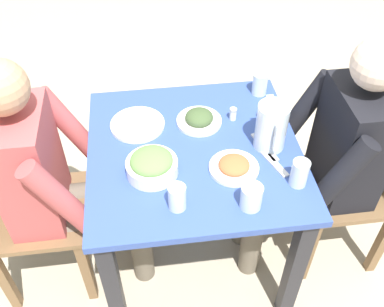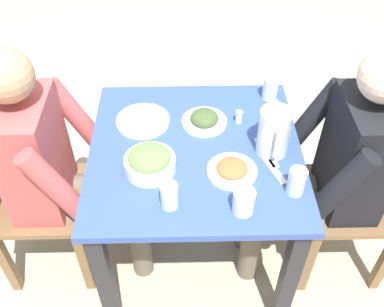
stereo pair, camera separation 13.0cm
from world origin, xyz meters
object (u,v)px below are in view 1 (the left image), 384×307
Objects in this scene: water_glass_near_right at (300,173)px; water_glass_far_right at (270,113)px; dining_table at (194,171)px; salt_shaker at (233,114)px; water_glass_far_left at (177,197)px; chair_near at (14,206)px; plate_rice_curry at (234,166)px; salad_bowl at (152,165)px; water_pitcher at (271,126)px; plate_dolmas at (199,119)px; water_glass_center at (251,197)px; water_glass_near_left at (260,84)px; plate_yoghurt at (137,123)px; diner_near at (57,177)px; chair_far at (364,176)px; diner_far at (326,156)px.

water_glass_near_right is 0.34m from water_glass_far_right.
salt_shaker is at bearing 130.12° from dining_table.
chair_near is at bearing -112.97° from water_glass_far_left.
salad_bowl is at bearing -94.12° from plate_rice_curry.
water_glass_near_right is at bearing 78.38° from chair_near.
water_pitcher is 0.21m from plate_rice_curry.
chair_near is at bearing -80.23° from salt_shaker.
plate_dolmas is at bearing -97.77° from water_glass_far_right.
water_glass_far_left is at bearing -96.45° from water_glass_center.
water_glass_near_left is (-0.17, 0.29, 0.03)m from plate_dolmas.
dining_table is 0.30m from plate_yoghurt.
water_glass_far_left is 0.57m from water_glass_far_right.
water_glass_far_right is (-0.34, -0.02, -0.00)m from water_glass_near_right.
water_glass_far_left is (0.28, -0.10, 0.18)m from dining_table.
water_pitcher is at bearing 88.99° from diner_near.
water_pitcher reaches higher than chair_far.
diner_far is 11.61× the size of water_glass_near_left.
water_glass_near_left is at bearing 155.58° from plate_rice_curry.
plate_dolmas is at bearing -124.24° from water_pitcher.
plate_yoghurt is (-0.20, -0.95, 0.24)m from chair_far.
salt_shaker is (-0.19, -0.36, 0.11)m from diner_far.
water_glass_far_left is (0.44, 0.12, 0.04)m from plate_yoghurt.
dining_table is at bearing -49.88° from salt_shaker.
plate_dolmas is at bearing -166.40° from water_glass_center.
plate_rice_curry is at bearing -76.74° from diner_far.
diner_far is at bearing 75.30° from plate_yoghurt.
diner_near reaches higher than plate_rice_curry.
diner_near is at bearing -113.64° from water_glass_center.
dining_table is 0.95× the size of chair_far.
diner_near is 11.61× the size of water_glass_near_left.
water_glass_far_left reaches higher than water_glass_center.
diner_far is at bearing 134.66° from water_glass_near_right.
chair_far reaches higher than water_glass_far_left.
diner_near is 0.54m from water_glass_far_left.
plate_yoghurt is (-0.17, 0.53, 0.24)m from chair_near.
diner_near is 6.23× the size of plate_dolmas.
chair_near is 0.75× the size of diner_far.
plate_rice_curry is at bearing 85.88° from salad_bowl.
salad_bowl is at bearing -65.99° from water_glass_far_right.
diner_far is (0.03, 0.54, 0.05)m from dining_table.
chair_near is 0.91m from plate_rice_curry.
water_pitcher is 1.92× the size of water_glass_far_right.
plate_rice_curry is 1.87× the size of water_glass_far_right.
plate_dolmas is at bearing -162.35° from plate_rice_curry.
water_pitcher is 0.86× the size of plate_yoghurt.
chair_near reaches higher than salt_shaker.
water_glass_near_right is 0.21m from water_glass_center.
plate_dolmas is 3.44× the size of salt_shaker.
diner_near is at bearing -104.21° from water_glass_near_right.
water_glass_far_right is 0.45m from water_glass_center.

